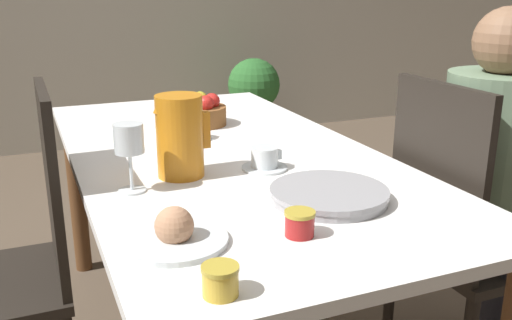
{
  "coord_description": "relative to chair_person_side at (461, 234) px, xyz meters",
  "views": [
    {
      "loc": [
        -0.56,
        -1.6,
        1.24
      ],
      "look_at": [
        0.0,
        -0.27,
        0.78
      ],
      "focal_mm": 40.0,
      "sensor_mm": 36.0,
      "label": 1
    }
  ],
  "objects": [
    {
      "name": "bread_plate",
      "position": [
        -0.93,
        -0.19,
        0.25
      ],
      "size": [
        0.22,
        0.22,
        0.08
      ],
      "color": "silver",
      "rests_on": "dining_table"
    },
    {
      "name": "jam_jar_red",
      "position": [
        -0.68,
        -0.25,
        0.26
      ],
      "size": [
        0.06,
        0.06,
        0.05
      ],
      "color": "#A81E1E",
      "rests_on": "dining_table"
    },
    {
      "name": "teacup_across",
      "position": [
        -0.67,
        0.56,
        0.25
      ],
      "size": [
        0.13,
        0.13,
        0.06
      ],
      "color": "silver",
      "rests_on": "dining_table"
    },
    {
      "name": "serving_tray",
      "position": [
        -0.53,
        -0.1,
        0.24
      ],
      "size": [
        0.29,
        0.29,
        0.03
      ],
      "color": "#9E9EA3",
      "rests_on": "dining_table"
    },
    {
      "name": "chair_opposite",
      "position": [
        -1.25,
        0.35,
        0.0
      ],
      "size": [
        0.42,
        0.42,
        0.97
      ],
      "rotation": [
        0.0,
        0.0,
        1.57
      ],
      "color": "black",
      "rests_on": "ground_plane"
    },
    {
      "name": "chair_person_side",
      "position": [
        0.0,
        0.0,
        0.0
      ],
      "size": [
        0.42,
        0.42,
        0.97
      ],
      "rotation": [
        0.0,
        0.0,
        -1.57
      ],
      "color": "black",
      "rests_on": "ground_plane"
    },
    {
      "name": "person_seated",
      "position": [
        0.09,
        -0.03,
        0.19
      ],
      "size": [
        0.39,
        0.41,
        1.18
      ],
      "rotation": [
        0.0,
        0.0,
        -1.57
      ],
      "color": "#33333D",
      "rests_on": "ground_plane"
    },
    {
      "name": "wine_glass_water",
      "position": [
        -0.95,
        0.14,
        0.36
      ],
      "size": [
        0.07,
        0.07,
        0.18
      ],
      "color": "white",
      "rests_on": "dining_table"
    },
    {
      "name": "teacup_near_person",
      "position": [
        -0.57,
        0.18,
        0.25
      ],
      "size": [
        0.13,
        0.13,
        0.06
      ],
      "color": "silver",
      "rests_on": "dining_table"
    },
    {
      "name": "red_pitcher",
      "position": [
        -0.81,
        0.21,
        0.34
      ],
      "size": [
        0.15,
        0.13,
        0.22
      ],
      "color": "orange",
      "rests_on": "dining_table"
    },
    {
      "name": "potted_plant",
      "position": [
        0.46,
        2.76,
        -0.06
      ],
      "size": [
        0.4,
        0.4,
        0.69
      ],
      "color": "#4C4742",
      "rests_on": "ground_plane"
    },
    {
      "name": "dining_table",
      "position": [
        -0.63,
        0.38,
        0.13
      ],
      "size": [
        0.89,
        1.77,
        0.73
      ],
      "color": "white",
      "rests_on": "ground_plane"
    },
    {
      "name": "jam_jar_amber",
      "position": [
        -0.91,
        -0.41,
        0.26
      ],
      "size": [
        0.06,
        0.06,
        0.05
      ],
      "color": "gold",
      "rests_on": "dining_table"
    },
    {
      "name": "fruit_bowl",
      "position": [
        -0.58,
        0.74,
        0.27
      ],
      "size": [
        0.19,
        0.19,
        0.12
      ],
      "color": "brown",
      "rests_on": "dining_table"
    }
  ]
}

